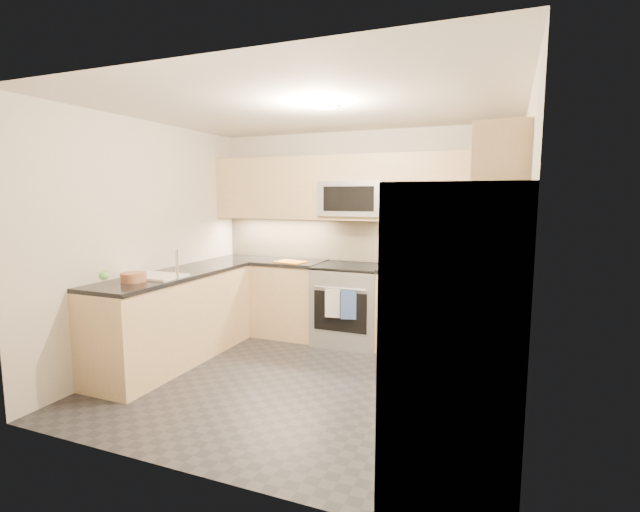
{
  "coord_description": "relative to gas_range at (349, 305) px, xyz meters",
  "views": [
    {
      "loc": [
        1.68,
        -3.8,
        1.73
      ],
      "look_at": [
        0.0,
        0.35,
        1.15
      ],
      "focal_mm": 26.0,
      "sensor_mm": 36.0,
      "label": 1
    }
  ],
  "objects": [
    {
      "name": "floor",
      "position": [
        0.0,
        -1.28,
        -0.46
      ],
      "size": [
        3.6,
        3.2,
        0.0
      ],
      "primitive_type": "cube",
      "color": "#232428",
      "rests_on": "ground"
    },
    {
      "name": "ceiling",
      "position": [
        0.0,
        -1.28,
        2.04
      ],
      "size": [
        3.6,
        3.2,
        0.02
      ],
      "primitive_type": "cube",
      "color": "beige",
      "rests_on": "wall_back"
    },
    {
      "name": "wall_back",
      "position": [
        0.0,
        0.32,
        0.79
      ],
      "size": [
        3.6,
        0.02,
        2.5
      ],
      "primitive_type": "cube",
      "color": "beige",
      "rests_on": "floor"
    },
    {
      "name": "wall_front",
      "position": [
        0.0,
        -2.88,
        0.79
      ],
      "size": [
        3.6,
        0.02,
        2.5
      ],
      "primitive_type": "cube",
      "color": "beige",
      "rests_on": "floor"
    },
    {
      "name": "wall_left",
      "position": [
        -1.8,
        -1.28,
        0.79
      ],
      "size": [
        0.02,
        3.2,
        2.5
      ],
      "primitive_type": "cube",
      "color": "beige",
      "rests_on": "floor"
    },
    {
      "name": "wall_right",
      "position": [
        1.8,
        -1.28,
        0.79
      ],
      "size": [
        0.02,
        3.2,
        2.5
      ],
      "primitive_type": "cube",
      "color": "beige",
      "rests_on": "floor"
    },
    {
      "name": "base_cab_back_left",
      "position": [
        -1.09,
        0.02,
        -0.01
      ],
      "size": [
        1.42,
        0.6,
        0.9
      ],
      "primitive_type": "cube",
      "color": "tan",
      "rests_on": "floor"
    },
    {
      "name": "base_cab_back_right",
      "position": [
        1.09,
        0.02,
        -0.01
      ],
      "size": [
        1.42,
        0.6,
        0.9
      ],
      "primitive_type": "cube",
      "color": "tan",
      "rests_on": "floor"
    },
    {
      "name": "base_cab_right",
      "position": [
        1.5,
        -1.12,
        -0.01
      ],
      "size": [
        0.6,
        1.7,
        0.9
      ],
      "primitive_type": "cube",
      "color": "tan",
      "rests_on": "floor"
    },
    {
      "name": "base_cab_peninsula",
      "position": [
        -1.5,
        -1.28,
        -0.01
      ],
      "size": [
        0.6,
        2.0,
        0.9
      ],
      "primitive_type": "cube",
      "color": "tan",
      "rests_on": "floor"
    },
    {
      "name": "countertop_back_left",
      "position": [
        -1.09,
        0.02,
        0.47
      ],
      "size": [
        1.42,
        0.63,
        0.04
      ],
      "primitive_type": "cube",
      "color": "black",
      "rests_on": "base_cab_back_left"
    },
    {
      "name": "countertop_back_right",
      "position": [
        1.09,
        0.02,
        0.47
      ],
      "size": [
        1.42,
        0.63,
        0.04
      ],
      "primitive_type": "cube",
      "color": "black",
      "rests_on": "base_cab_back_right"
    },
    {
      "name": "countertop_right",
      "position": [
        1.5,
        -1.12,
        0.47
      ],
      "size": [
        0.63,
        1.7,
        0.04
      ],
      "primitive_type": "cube",
      "color": "black",
      "rests_on": "base_cab_right"
    },
    {
      "name": "countertop_peninsula",
      "position": [
        -1.5,
        -1.28,
        0.47
      ],
      "size": [
        0.63,
        2.0,
        0.04
      ],
      "primitive_type": "cube",
      "color": "black",
      "rests_on": "base_cab_peninsula"
    },
    {
      "name": "upper_cab_back",
      "position": [
        0.0,
        0.15,
        1.37
      ],
      "size": [
        3.6,
        0.35,
        0.75
      ],
      "primitive_type": "cube",
      "color": "tan",
      "rests_on": "wall_back"
    },
    {
      "name": "upper_cab_right",
      "position": [
        1.62,
        -1.0,
        1.37
      ],
      "size": [
        0.35,
        1.95,
        0.75
      ],
      "primitive_type": "cube",
      "color": "tan",
      "rests_on": "wall_right"
    },
    {
      "name": "backsplash_back",
      "position": [
        0.0,
        0.32,
        0.74
      ],
      "size": [
        3.6,
        0.01,
        0.51
      ],
      "primitive_type": "cube",
      "color": "tan",
      "rests_on": "wall_back"
    },
    {
      "name": "backsplash_right",
      "position": [
        1.8,
        -0.82,
        0.74
      ],
      "size": [
        0.01,
        2.3,
        0.51
      ],
      "primitive_type": "cube",
      "color": "tan",
      "rests_on": "wall_right"
    },
    {
      "name": "gas_range",
      "position": [
        0.0,
        0.0,
        0.0
      ],
      "size": [
        0.76,
        0.65,
        0.91
      ],
      "primitive_type": "cube",
      "color": "#919498",
      "rests_on": "floor"
    },
    {
      "name": "range_cooktop",
      "position": [
        0.0,
        0.0,
        0.46
      ],
      "size": [
        0.76,
        0.65,
        0.03
      ],
      "primitive_type": "cube",
      "color": "black",
      "rests_on": "gas_range"
    },
    {
      "name": "oven_door_glass",
      "position": [
        0.0,
        -0.33,
        -0.01
      ],
      "size": [
        0.62,
        0.02,
        0.45
      ],
      "primitive_type": "cube",
      "color": "black",
      "rests_on": "gas_range"
    },
    {
      "name": "oven_handle",
      "position": [
        0.0,
        -0.35,
        0.26
      ],
      "size": [
        0.6,
        0.02,
        0.02
      ],
      "primitive_type": "cylinder",
      "rotation": [
        0.0,
        1.57,
        0.0
      ],
      "color": "#B2B5BA",
      "rests_on": "gas_range"
    },
    {
      "name": "microwave",
      "position": [
        0.0,
        0.12,
        1.24
      ],
      "size": [
        0.76,
        0.4,
        0.4
      ],
      "primitive_type": "cube",
      "color": "#A2A4AA",
      "rests_on": "upper_cab_back"
    },
    {
      "name": "microwave_door",
      "position": [
        0.0,
        -0.08,
        1.24
      ],
      "size": [
        0.6,
        0.01,
        0.28
      ],
      "primitive_type": "cube",
      "color": "black",
      "rests_on": "microwave"
    },
    {
      "name": "refrigerator",
      "position": [
        1.45,
        -2.43,
        0.45
      ],
      "size": [
        0.7,
        0.9,
        1.8
      ],
      "primitive_type": "cube",
      "color": "#929599",
      "rests_on": "floor"
    },
    {
      "name": "fridge_handle_left",
      "position": [
        1.08,
        -2.61,
        0.49
      ],
      "size": [
        0.02,
        0.02,
        1.2
      ],
      "primitive_type": "cylinder",
      "color": "#B2B5BA",
      "rests_on": "refrigerator"
    },
    {
      "name": "fridge_handle_right",
      "position": [
        1.08,
        -2.25,
        0.49
      ],
      "size": [
        0.02,
        0.02,
        1.2
      ],
      "primitive_type": "cylinder",
      "color": "#B2B5BA",
      "rests_on": "refrigerator"
    },
    {
      "name": "sink_basin",
      "position": [
        -1.5,
        -1.53,
        0.42
      ],
      "size": [
        0.52,
        0.38,
        0.16
      ],
      "primitive_type": "cube",
      "color": "white",
      "rests_on": "base_cab_peninsula"
    },
    {
      "name": "faucet",
      "position": [
        -1.24,
        -1.53,
        0.62
      ],
      "size": [
        0.03,
        0.03,
        0.28
      ],
      "primitive_type": "cylinder",
      "color": "silver",
      "rests_on": "countertop_peninsula"
    },
    {
      "name": "utensil_bowl",
      "position": [
        1.48,
        -0.05,
        0.57
      ],
      "size": [
        0.35,
        0.35,
        0.18
      ],
      "primitive_type": "cylinder",
      "rotation": [
        0.0,
        0.0,
        0.14
      ],
      "color": "#63A346",
      "rests_on": "countertop_back_right"
    },
    {
      "name": "cutting_board",
      "position": [
        -0.72,
        -0.1,
        0.49
      ],
      "size": [
        0.4,
        0.31,
        0.01
      ],
      "primitive_type": "cube",
      "rotation": [
        0.0,
        0.0,
        -0.2
      ],
      "color": "orange",
      "rests_on": "countertop_back_left"
    },
    {
      "name": "fruit_basket",
      "position": [
        -1.52,
        -1.8,
        0.53
      ],
      "size": [
        0.28,
        0.28,
        0.08
      ],
      "primitive_type": "cylinder",
      "rotation": [
        0.0,
        0.0,
        -0.22
      ],
      "color": "#9F694A",
      "rests_on": "countertop_peninsula"
    },
    {
      "name": "fruit_apple",
      "position": [
        -1.57,
        -2.08,
        0.6
      ],
      "size": [
        0.06,
        0.06,
        0.06
      ],
      "primitive_type": "sphere",
      "color": "#B83C15",
      "rests_on": "fruit_basket"
    },
    {
      "name": "fruit_pear",
      "position": [
        -1.5,
        -2.15,
        0.6
      ],
      "size": [
        0.08,
        0.08,
        0.08
      ],
      "primitive_type": "sphere",
      "color": "#5CBE51",
      "rests_on": "fruit_basket"
    },
    {
      "name": "dish_towel_check",
      "position": [
        -0.08,
        -0.37,
        0.1
      ],
      "size": [
        0.17,
        0.03,
        0.32
      ],
      "primitive_type": "cube",
      "rotation": [
        0.0,
        0.0,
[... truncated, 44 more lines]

